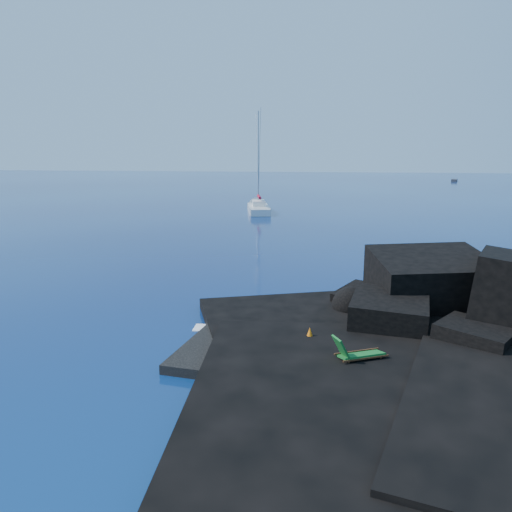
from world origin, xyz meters
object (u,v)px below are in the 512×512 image
Objects in this scene: sunbather at (254,327)px; distant_boat_a at (454,181)px; sailboat at (258,212)px; marker_cone at (310,335)px; deck_chair at (362,348)px.

distant_boat_a is (33.29, 129.54, -0.51)m from sunbather.
sunbather is (7.69, -44.98, 0.51)m from sailboat.
sailboat reaches higher than marker_cone.
sailboat is 2.71× the size of distant_boat_a.
distant_boat_a is at bearing 76.66° from marker_cone.
distant_boat_a is at bearing 49.61° from deck_chair.
marker_cone reaches higher than sunbather.
distant_boat_a is (30.94, 130.49, -0.66)m from marker_cone.
marker_cone is at bearing -90.95° from sailboat.
distant_boat_a is at bearing 50.86° from sailboat.
deck_chair is at bearing -89.24° from sailboat.
deck_chair is at bearing -88.73° from distant_boat_a.
distant_boat_a is (29.05, 132.28, -0.96)m from deck_chair.
marker_cone is (2.35, -0.96, 0.15)m from sunbather.
sailboat is at bearing -102.20° from distant_boat_a.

